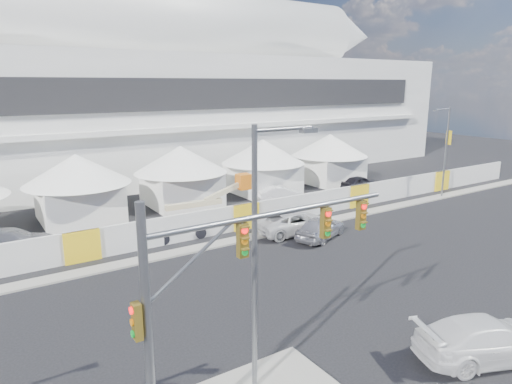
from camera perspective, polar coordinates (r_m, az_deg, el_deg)
ground at (r=21.11m, az=5.95°, el=-17.63°), size 160.00×160.00×0.00m
far_curb at (r=42.56m, az=16.39°, el=-1.86°), size 80.00×1.20×0.12m
stadium at (r=59.03m, az=-13.30°, el=11.68°), size 80.00×24.80×21.98m
tent_row at (r=40.53m, az=-15.19°, el=1.96°), size 53.40×8.40×5.40m
hoarding_fence at (r=34.84m, az=-1.34°, el=-3.04°), size 70.00×0.25×2.00m
scaffold_tower at (r=76.35m, az=16.13°, el=9.23°), size 4.40×4.40×12.00m
sedan_silver at (r=33.07m, az=8.09°, el=-4.42°), size 3.54×5.16×1.63m
pickup_curb at (r=34.04m, az=4.78°, el=-3.78°), size 3.04×6.10×1.66m
pickup_near at (r=21.37m, az=27.00°, el=-16.05°), size 4.44×6.46×1.74m
lot_car_a at (r=43.31m, az=3.12°, el=-0.19°), size 2.88×4.51×1.40m
lot_car_b at (r=48.97m, az=12.82°, el=1.14°), size 1.93×4.43×1.49m
lot_car_c at (r=33.95m, az=-28.28°, el=-5.45°), size 3.78×6.10×1.65m
traffic_mast at (r=13.80m, az=-6.08°, el=-14.53°), size 9.08×0.76×7.80m
streetlight_median at (r=15.53m, az=0.60°, el=-6.46°), size 2.62×0.26×9.46m
streetlight_curb at (r=47.32m, az=22.57°, el=5.36°), size 2.59×0.58×8.74m
boom_lift at (r=33.67m, az=-8.65°, el=-3.59°), size 8.17×2.07×4.13m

